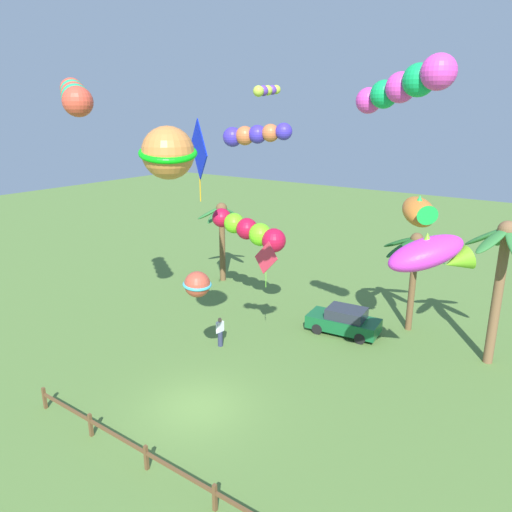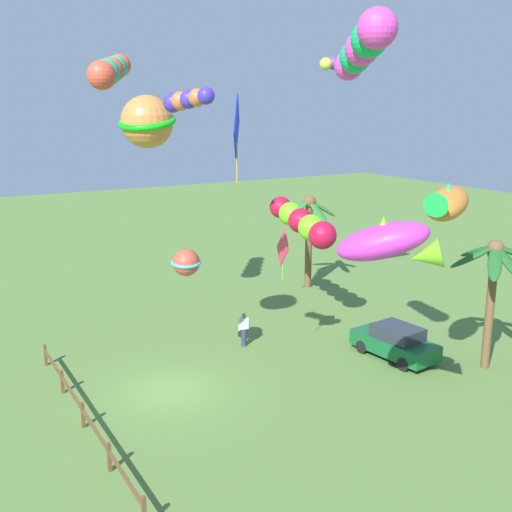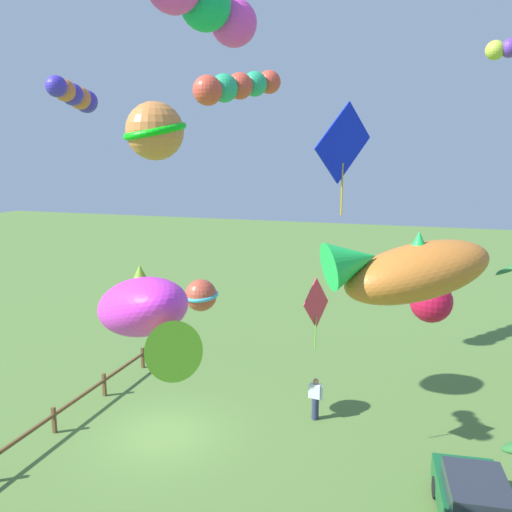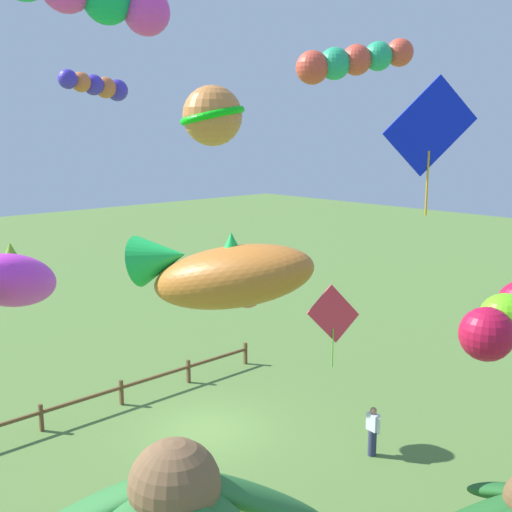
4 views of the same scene
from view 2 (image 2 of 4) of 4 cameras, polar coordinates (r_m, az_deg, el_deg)
name	(u,v)px [view 2 (image 2 of 4)]	position (r m, az deg, el deg)	size (l,w,h in m)	color
ground_plane	(171,391)	(25.04, -7.90, -12.30)	(120.00, 120.00, 0.00)	#567A38
palm_tree_1	(493,270)	(27.29, 21.12, -1.20)	(3.61, 3.21, 5.61)	brown
palm_tree_2	(309,220)	(37.50, 4.94, 3.35)	(3.18, 3.44, 5.72)	brown
rail_fence	(83,412)	(22.88, -15.74, -13.69)	(12.36, 0.12, 0.95)	brown
parked_car_0	(395,342)	(28.26, 12.76, -7.75)	(4.06, 2.12, 1.51)	#145B2D
spectator_0	(244,329)	(28.88, -1.12, -6.79)	(0.27, 0.55, 1.59)	#2D3351
kite_fish_0	(389,243)	(18.42, 12.19, 1.19)	(3.10, 3.13, 1.78)	#E533D8
kite_diamond_1	(237,127)	(28.64, -1.80, 11.81)	(2.47, 1.62, 4.06)	#0D21DE
kite_tube_2	(339,63)	(31.49, 7.65, 17.27)	(0.61, 2.26, 0.70)	#B8CE3D
kite_tube_3	(303,222)	(30.25, 4.39, 3.12)	(4.88, 1.34, 2.05)	#BE1035
kite_ball_4	(147,122)	(23.04, -10.04, 12.13)	(2.96, 2.96, 1.90)	#D27E3B
kite_ball_5	(186,262)	(24.47, -6.48, -0.59)	(1.55, 1.55, 1.09)	#BD4935
kite_diamond_6	(283,248)	(25.74, 2.49, 0.71)	(1.61, 0.46, 2.31)	#E8314B
kite_fish_7	(446,202)	(22.42, 17.20, 4.76)	(2.54, 3.23, 1.47)	#CA7028
kite_tube_8	(364,46)	(19.01, 9.93, 18.59)	(3.74, 2.24, 1.79)	#ED3EBA
kite_tube_9	(110,71)	(29.00, -13.35, 16.35)	(3.99, 2.87, 1.72)	#DE4A35
kite_tube_10	(187,100)	(19.34, -6.42, 14.17)	(2.22, 0.91, 0.75)	#3E2DC2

